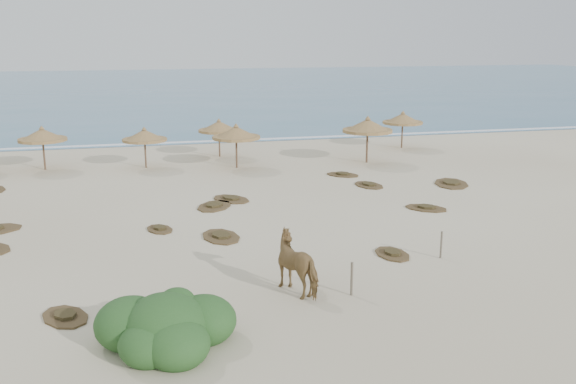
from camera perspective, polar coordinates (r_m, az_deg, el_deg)
The scene contains 23 objects.
ground at distance 22.66m, azimuth -1.64°, elevation -6.09°, with size 160.00×160.00×0.00m, color beige.
ocean at distance 96.25m, azimuth -11.09°, elevation 9.06°, with size 200.00×100.00×0.01m, color #2D6587.
foam_line at distance 47.67m, azimuth -8.18°, elevation 4.43°, with size 70.00×0.60×0.01m, color silver.
palapa_1 at distance 39.79m, azimuth -21.01°, elevation 4.71°, with size 3.46×3.46×2.59m.
palapa_2 at distance 38.69m, azimuth -12.64°, elevation 4.88°, with size 3.29×3.29×2.44m.
palapa_3 at distance 37.86m, azimuth -4.63°, elevation 5.22°, with size 3.07×3.07×2.65m.
palapa_4 at distance 41.43m, azimuth -6.15°, elevation 5.76°, with size 3.10×3.10×2.48m.
palapa_5 at distance 39.55m, azimuth 7.09°, elevation 5.82°, with size 3.29×3.29×2.89m.
palapa_6 at distance 45.14m, azimuth 10.16°, elevation 6.40°, with size 3.18×3.18×2.59m.
horse at distance 19.76m, azimuth 1.07°, elevation -6.35°, with size 0.98×2.14×1.81m, color olive.
fence_post_near at distance 19.68m, azimuth 5.68°, elevation -7.69°, with size 0.08×0.08×1.06m, color brown.
fence_post_far at distance 23.35m, azimuth 13.46°, elevation -4.59°, with size 0.07×0.07×0.99m, color brown.
bush at distance 16.85m, azimuth -10.74°, elevation -11.71°, with size 3.64×3.20×1.63m.
scrub_2 at distance 26.53m, azimuth -11.33°, elevation -3.23°, with size 1.37×1.69×0.16m.
scrub_3 at distance 29.64m, azimuth -6.57°, elevation -1.23°, with size 2.29×2.60×0.16m.
scrub_4 at distance 29.79m, azimuth 12.18°, elevation -1.38°, with size 2.28×2.21×0.16m.
scrub_5 at distance 34.93m, azimuth 14.31°, elevation 0.75°, with size 2.53×3.09×0.16m.
scrub_7 at distance 33.76m, azimuth 7.20°, elevation 0.63°, with size 1.65×2.18×0.16m.
scrub_9 at distance 25.22m, azimuth -5.98°, elevation -3.93°, with size 1.77×2.36×0.16m.
scrub_10 at distance 36.12m, azimuth 4.89°, elevation 1.57°, with size 2.23×2.17×0.16m.
scrub_11 at distance 19.32m, azimuth -19.20°, elevation -10.40°, with size 1.82×2.10×0.16m.
scrub_12 at distance 23.47m, azimuth 9.26°, elevation -5.43°, with size 1.22×1.79×0.16m.
scrub_13 at distance 30.80m, azimuth -5.08°, elevation -0.61°, with size 2.28×2.50×0.16m.
Camera 1 is at (-4.38, -20.83, 7.76)m, focal length 40.00 mm.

